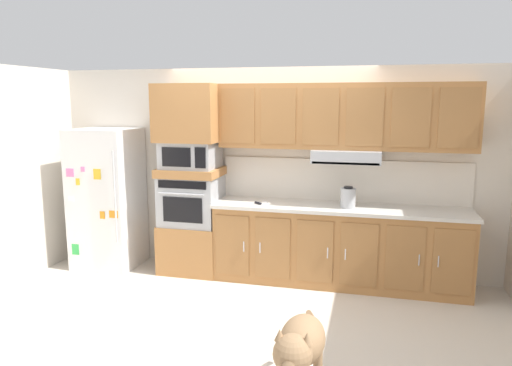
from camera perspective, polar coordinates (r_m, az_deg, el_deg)
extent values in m
plane|color=beige|center=(5.22, -1.00, -13.95)|extent=(9.60, 9.60, 0.00)
cube|color=beige|center=(5.92, 1.75, 1.53)|extent=(6.20, 0.12, 2.50)
cube|color=beige|center=(6.19, -26.94, 0.83)|extent=(0.12, 7.10, 2.50)
cube|color=white|center=(6.34, -17.41, -1.74)|extent=(0.76, 0.70, 1.76)
cylinder|color=silver|center=(5.84, -16.57, -1.67)|extent=(0.02, 0.02, 1.10)
cube|color=gold|center=(6.10, -20.61, 0.14)|extent=(0.05, 0.01, 0.08)
cube|color=white|center=(6.20, -21.32, -1.76)|extent=(0.08, 0.01, 0.06)
cube|color=orange|center=(6.00, -17.96, -3.68)|extent=(0.06, 0.01, 0.09)
cube|color=pink|center=(6.03, -20.09, 1.57)|extent=(0.05, 0.01, 0.06)
cube|color=orange|center=(5.92, -16.73, -3.63)|extent=(0.11, 0.01, 0.09)
cube|color=gold|center=(5.93, -18.53, 1.01)|extent=(0.10, 0.01, 0.12)
cube|color=green|center=(6.34, -20.85, -7.46)|extent=(0.10, 0.01, 0.13)
cube|color=pink|center=(6.14, -21.43, 1.16)|extent=(0.10, 0.01, 0.10)
cube|color=#A8703D|center=(6.05, -7.59, -7.59)|extent=(0.74, 0.62, 0.60)
cube|color=#A8AAAF|center=(5.90, -7.72, -2.02)|extent=(0.70, 0.58, 0.60)
cube|color=black|center=(5.65, -8.81, -3.22)|extent=(0.49, 0.01, 0.30)
cube|color=black|center=(5.59, -8.90, -0.22)|extent=(0.59, 0.01, 0.09)
cylinder|color=#A8AAAF|center=(5.59, -8.96, -1.32)|extent=(0.56, 0.02, 0.02)
cube|color=#A8703D|center=(5.84, -7.80, 1.34)|extent=(0.74, 0.62, 0.10)
cube|color=#A8AAAF|center=(5.81, -7.85, 3.39)|extent=(0.64, 0.53, 0.32)
cube|color=black|center=(5.59, -9.56, 3.08)|extent=(0.35, 0.01, 0.22)
cube|color=black|center=(5.48, -6.72, 3.02)|extent=(0.13, 0.01, 0.24)
cube|color=#A8703D|center=(5.78, -7.97, 8.32)|extent=(0.74, 0.62, 0.68)
cube|color=#A8703D|center=(5.62, 9.88, -7.53)|extent=(2.87, 0.60, 0.88)
cube|color=#9A6738|center=(5.54, -2.88, -7.48)|extent=(0.40, 0.01, 0.70)
cylinder|color=#BCBCC1|center=(5.49, -1.48, -7.64)|extent=(0.01, 0.01, 0.12)
cube|color=#9A6738|center=(5.42, 2.00, -7.85)|extent=(0.40, 0.01, 0.70)
cylinder|color=#BCBCC1|center=(5.44, 0.48, -7.79)|extent=(0.01, 0.01, 0.12)
cube|color=#9A6738|center=(5.35, 7.06, -8.17)|extent=(0.40, 0.01, 0.70)
cylinder|color=#BCBCC1|center=(5.32, 8.58, -8.31)|extent=(0.01, 0.01, 0.12)
cube|color=#9A6738|center=(5.32, 12.22, -8.44)|extent=(0.40, 0.01, 0.70)
cylinder|color=#BCBCC1|center=(5.31, 10.66, -8.41)|extent=(0.01, 0.01, 0.12)
cube|color=#9A6738|center=(5.33, 17.42, -8.64)|extent=(0.40, 0.01, 0.70)
cylinder|color=#BCBCC1|center=(5.33, 18.98, -8.73)|extent=(0.01, 0.01, 0.12)
cube|color=#9A6738|center=(5.38, 22.55, -8.76)|extent=(0.40, 0.01, 0.70)
cylinder|color=#BCBCC1|center=(5.35, 21.04, -8.78)|extent=(0.01, 0.01, 0.12)
cube|color=beige|center=(5.51, 10.02, -2.95)|extent=(2.91, 0.64, 0.04)
cube|color=silver|center=(5.74, 10.31, 0.30)|extent=(2.91, 0.02, 0.50)
cube|color=#A8703D|center=(5.50, 10.44, 7.86)|extent=(2.87, 0.34, 0.74)
cube|color=#A8AAAF|center=(5.46, 10.83, 3.20)|extent=(0.76, 0.48, 0.14)
cube|color=black|center=(5.25, 10.67, 2.34)|extent=(0.72, 0.04, 0.02)
cube|color=#9A6738|center=(5.54, -2.23, 8.03)|extent=(0.40, 0.01, 0.63)
cube|color=#9A6738|center=(5.42, 2.67, 7.99)|extent=(0.40, 0.01, 0.63)
cube|color=#9A6738|center=(5.35, 7.74, 7.88)|extent=(0.40, 0.01, 0.63)
cube|color=#9A6738|center=(5.32, 12.91, 7.71)|extent=(0.40, 0.01, 0.63)
cube|color=#9A6738|center=(5.33, 18.09, 7.48)|extent=(0.40, 0.01, 0.63)
cube|color=#9A6738|center=(5.38, 23.20, 7.19)|extent=(0.40, 0.01, 0.63)
cylinder|color=black|center=(5.51, 0.25, -2.41)|extent=(0.10, 0.08, 0.03)
cylinder|color=silver|center=(5.59, 1.10, -2.26)|extent=(0.10, 0.08, 0.01)
cylinder|color=#A8AAAF|center=(5.42, 10.97, -1.77)|extent=(0.17, 0.17, 0.22)
cylinder|color=black|center=(5.40, 11.01, -0.52)|extent=(0.10, 0.10, 0.02)
ellipsoid|color=#997551|center=(3.50, 5.61, -18.19)|extent=(0.33, 0.50, 0.31)
sphere|color=#997551|center=(3.15, 4.41, -19.79)|extent=(0.25, 0.25, 0.25)
cone|color=#997551|center=(3.10, 6.15, -18.04)|extent=(0.07, 0.07, 0.08)
cone|color=#997551|center=(3.12, 2.86, -17.71)|extent=(0.07, 0.07, 0.08)
cylinder|color=#997551|center=(3.77, 6.53, -15.48)|extent=(0.05, 0.18, 0.14)
cylinder|color=#997551|center=(3.81, 4.65, -20.99)|extent=(0.07, 0.07, 0.31)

